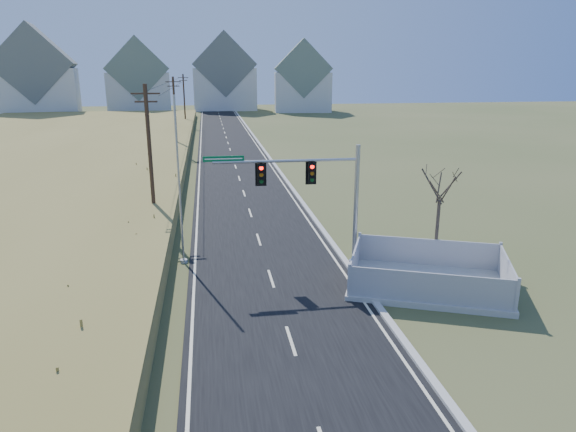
{
  "coord_description": "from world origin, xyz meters",
  "views": [
    {
      "loc": [
        -2.78,
        -19.02,
        9.91
      ],
      "look_at": [
        0.73,
        3.31,
        3.4
      ],
      "focal_mm": 32.0,
      "sensor_mm": 36.0,
      "label": 1
    }
  ],
  "objects_px": {
    "open_sign": "(418,285)",
    "flagpole": "(180,199)",
    "traffic_signal_mast": "(321,192)",
    "bare_tree": "(441,183)",
    "fence_enclosure": "(427,281)"
  },
  "relations": [
    {
      "from": "open_sign",
      "to": "flagpole",
      "type": "bearing_deg",
      "value": 146.39
    },
    {
      "from": "traffic_signal_mast",
      "to": "open_sign",
      "type": "bearing_deg",
      "value": -46.48
    },
    {
      "from": "fence_enclosure",
      "to": "bare_tree",
      "type": "bearing_deg",
      "value": 80.73
    },
    {
      "from": "traffic_signal_mast",
      "to": "open_sign",
      "type": "xyz_separation_m",
      "value": [
        3.7,
        -4.01,
        -3.6
      ]
    },
    {
      "from": "bare_tree",
      "to": "traffic_signal_mast",
      "type": "bearing_deg",
      "value": 165.1
    },
    {
      "from": "traffic_signal_mast",
      "to": "bare_tree",
      "type": "height_order",
      "value": "traffic_signal_mast"
    },
    {
      "from": "bare_tree",
      "to": "flagpole",
      "type": "bearing_deg",
      "value": 166.68
    },
    {
      "from": "open_sign",
      "to": "flagpole",
      "type": "height_order",
      "value": "flagpole"
    },
    {
      "from": "flagpole",
      "to": "bare_tree",
      "type": "bearing_deg",
      "value": -13.32
    },
    {
      "from": "open_sign",
      "to": "bare_tree",
      "type": "xyz_separation_m",
      "value": [
        1.93,
        2.51,
        4.17
      ]
    },
    {
      "from": "traffic_signal_mast",
      "to": "fence_enclosure",
      "type": "xyz_separation_m",
      "value": [
        4.37,
        -3.56,
        -3.64
      ]
    },
    {
      "from": "traffic_signal_mast",
      "to": "bare_tree",
      "type": "relative_size",
      "value": 1.41
    },
    {
      "from": "flagpole",
      "to": "open_sign",
      "type": "bearing_deg",
      "value": -27.13
    },
    {
      "from": "traffic_signal_mast",
      "to": "open_sign",
      "type": "distance_m",
      "value": 6.54
    },
    {
      "from": "open_sign",
      "to": "flagpole",
      "type": "distance_m",
      "value": 12.5
    }
  ]
}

